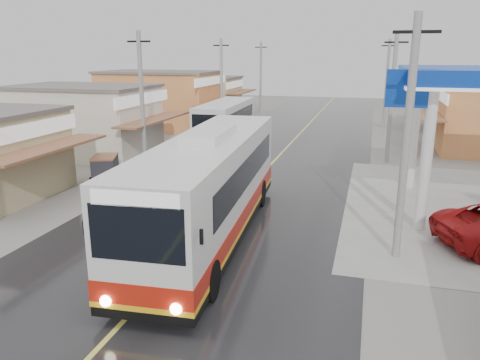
# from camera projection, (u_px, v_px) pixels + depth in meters

# --- Properties ---
(ground) EXTENTS (120.00, 120.00, 0.00)m
(ground) POSITION_uv_depth(u_px,v_px,m) (204.00, 236.00, 17.93)
(ground) COLOR slate
(ground) RESTS_ON ground
(road) EXTENTS (12.00, 90.00, 0.02)m
(road) POSITION_uv_depth(u_px,v_px,m) (279.00, 156.00, 31.86)
(road) COLOR black
(road) RESTS_ON ground
(centre_line) EXTENTS (0.15, 90.00, 0.01)m
(centre_line) POSITION_uv_depth(u_px,v_px,m) (279.00, 155.00, 31.86)
(centre_line) COLOR #D8CC4C
(centre_line) RESTS_ON road
(shopfronts_left) EXTENTS (11.00, 44.00, 5.20)m
(shopfronts_left) POSITION_uv_depth(u_px,v_px,m) (129.00, 139.00, 38.04)
(shopfronts_left) COLOR tan
(shopfronts_left) RESTS_ON ground
(utility_poles_left) EXTENTS (1.60, 50.00, 8.00)m
(utility_poles_left) POSITION_uv_depth(u_px,v_px,m) (189.00, 148.00, 34.62)
(utility_poles_left) COLOR gray
(utility_poles_left) RESTS_ON ground
(utility_poles_right) EXTENTS (1.60, 36.00, 8.00)m
(utility_poles_right) POSITION_uv_depth(u_px,v_px,m) (386.00, 162.00, 30.04)
(utility_poles_right) COLOR gray
(utility_poles_right) RESTS_ON ground
(coach_bus) EXTENTS (3.77, 13.31, 4.11)m
(coach_bus) POSITION_uv_depth(u_px,v_px,m) (211.00, 187.00, 17.35)
(coach_bus) COLOR silver
(coach_bus) RESTS_ON road
(second_bus) EXTENTS (2.93, 9.54, 3.14)m
(second_bus) POSITION_uv_depth(u_px,v_px,m) (226.00, 121.00, 35.97)
(second_bus) COLOR silver
(second_bus) RESTS_ON road
(cyclist) EXTENTS (0.87, 2.08, 2.19)m
(cyclist) POSITION_uv_depth(u_px,v_px,m) (159.00, 187.00, 21.79)
(cyclist) COLOR black
(cyclist) RESTS_ON ground
(tricycle_near) EXTENTS (1.90, 2.15, 1.51)m
(tricycle_near) POSITION_uv_depth(u_px,v_px,m) (105.00, 168.00, 24.90)
(tricycle_near) COLOR #26262D
(tricycle_near) RESTS_ON ground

